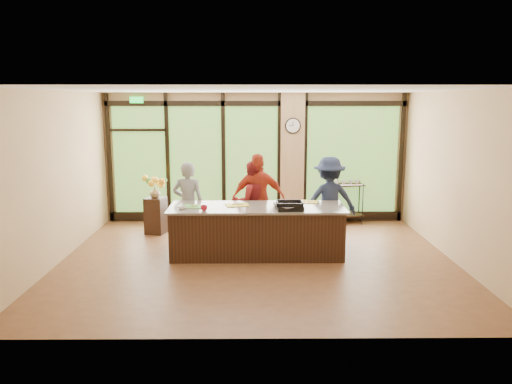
{
  "coord_description": "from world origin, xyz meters",
  "views": [
    {
      "loc": [
        -0.1,
        -8.59,
        2.84
      ],
      "look_at": [
        -0.02,
        0.4,
        1.17
      ],
      "focal_mm": 35.0,
      "sensor_mm": 36.0,
      "label": 1
    }
  ],
  "objects_px": {
    "island_base": "(257,232)",
    "cook_right": "(329,200)",
    "bar_cart": "(347,197)",
    "flower_stand": "(156,216)",
    "roasting_pan": "(290,208)",
    "cook_left": "(188,204)"
  },
  "relations": [
    {
      "from": "cook_left",
      "to": "cook_right",
      "type": "relative_size",
      "value": 0.95
    },
    {
      "from": "island_base",
      "to": "cook_right",
      "type": "relative_size",
      "value": 1.78
    },
    {
      "from": "cook_right",
      "to": "bar_cart",
      "type": "height_order",
      "value": "cook_right"
    },
    {
      "from": "bar_cart",
      "to": "cook_right",
      "type": "bearing_deg",
      "value": -123.42
    },
    {
      "from": "cook_right",
      "to": "roasting_pan",
      "type": "bearing_deg",
      "value": 44.58
    },
    {
      "from": "island_base",
      "to": "flower_stand",
      "type": "xyz_separation_m",
      "value": [
        -2.15,
        1.55,
        -0.05
      ]
    },
    {
      "from": "cook_left",
      "to": "cook_right",
      "type": "bearing_deg",
      "value": -174.15
    },
    {
      "from": "cook_right",
      "to": "bar_cart",
      "type": "bearing_deg",
      "value": -118.82
    },
    {
      "from": "cook_right",
      "to": "flower_stand",
      "type": "height_order",
      "value": "cook_right"
    },
    {
      "from": "island_base",
      "to": "roasting_pan",
      "type": "relative_size",
      "value": 6.74
    },
    {
      "from": "island_base",
      "to": "flower_stand",
      "type": "bearing_deg",
      "value": 144.3
    },
    {
      "from": "island_base",
      "to": "flower_stand",
      "type": "distance_m",
      "value": 2.65
    },
    {
      "from": "cook_left",
      "to": "bar_cart",
      "type": "height_order",
      "value": "cook_left"
    },
    {
      "from": "cook_right",
      "to": "flower_stand",
      "type": "xyz_separation_m",
      "value": [
        -3.59,
        0.76,
        -0.48
      ]
    },
    {
      "from": "bar_cart",
      "to": "flower_stand",
      "type": "bearing_deg",
      "value": -179.42
    },
    {
      "from": "cook_left",
      "to": "island_base",
      "type": "bearing_deg",
      "value": 156.68
    },
    {
      "from": "island_base",
      "to": "bar_cart",
      "type": "relative_size",
      "value": 3.06
    },
    {
      "from": "cook_left",
      "to": "roasting_pan",
      "type": "bearing_deg",
      "value": 156.69
    },
    {
      "from": "roasting_pan",
      "to": "bar_cart",
      "type": "relative_size",
      "value": 0.45
    },
    {
      "from": "flower_stand",
      "to": "bar_cart",
      "type": "distance_m",
      "value": 4.36
    },
    {
      "from": "island_base",
      "to": "roasting_pan",
      "type": "height_order",
      "value": "roasting_pan"
    },
    {
      "from": "island_base",
      "to": "bar_cart",
      "type": "bearing_deg",
      "value": 49.26
    }
  ]
}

